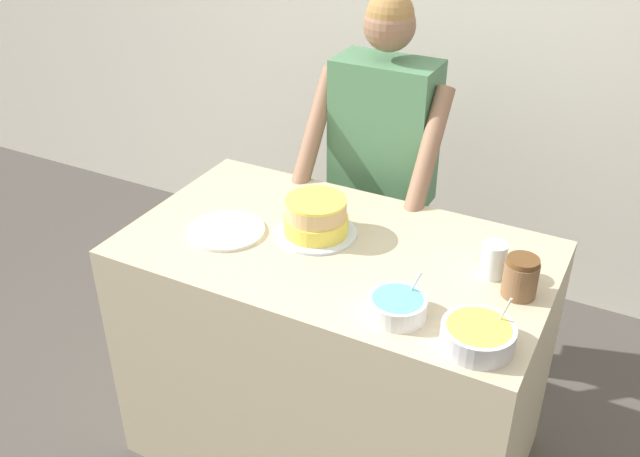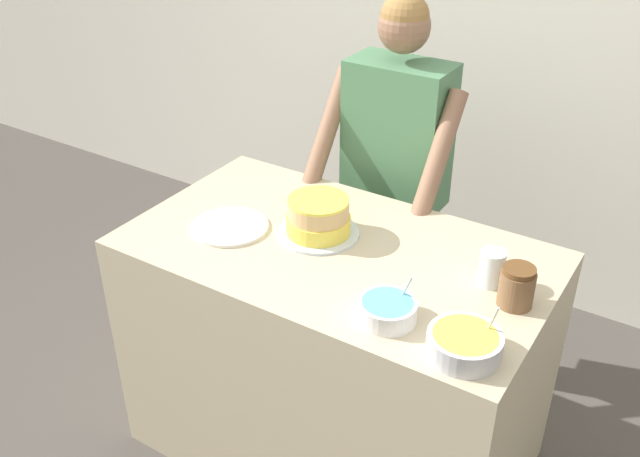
{
  "view_description": "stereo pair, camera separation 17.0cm",
  "coord_description": "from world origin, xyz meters",
  "px_view_note": "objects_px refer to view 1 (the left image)",
  "views": [
    {
      "loc": [
        0.91,
        -1.44,
        2.26
      ],
      "look_at": [
        -0.04,
        0.38,
        1.04
      ],
      "focal_mm": 40.0,
      "sensor_mm": 36.0,
      "label": 1
    },
    {
      "loc": [
        1.06,
        -1.36,
        2.26
      ],
      "look_at": [
        -0.04,
        0.38,
        1.04
      ],
      "focal_mm": 40.0,
      "sensor_mm": 36.0,
      "label": 2
    }
  ],
  "objects_px": {
    "cake": "(316,218)",
    "frosting_bowl_yellow": "(478,335)",
    "frosting_bowl_blue": "(397,306)",
    "person_baker": "(382,157)",
    "ceramic_plate": "(226,231)",
    "drinking_glass": "(494,260)",
    "stoneware_jar": "(521,277)"
  },
  "relations": [
    {
      "from": "ceramic_plate",
      "to": "stoneware_jar",
      "type": "distance_m",
      "value": 1.02
    },
    {
      "from": "frosting_bowl_blue",
      "to": "ceramic_plate",
      "type": "bearing_deg",
      "value": 166.95
    },
    {
      "from": "drinking_glass",
      "to": "frosting_bowl_blue",
      "type": "bearing_deg",
      "value": -119.61
    },
    {
      "from": "frosting_bowl_blue",
      "to": "ceramic_plate",
      "type": "height_order",
      "value": "frosting_bowl_blue"
    },
    {
      "from": "cake",
      "to": "ceramic_plate",
      "type": "relative_size",
      "value": 1.05
    },
    {
      "from": "person_baker",
      "to": "cake",
      "type": "bearing_deg",
      "value": -89.15
    },
    {
      "from": "stoneware_jar",
      "to": "frosting_bowl_blue",
      "type": "bearing_deg",
      "value": -137.08
    },
    {
      "from": "cake",
      "to": "ceramic_plate",
      "type": "xyz_separation_m",
      "value": [
        -0.29,
        -0.14,
        -0.06
      ]
    },
    {
      "from": "frosting_bowl_yellow",
      "to": "drinking_glass",
      "type": "relative_size",
      "value": 1.77
    },
    {
      "from": "frosting_bowl_yellow",
      "to": "ceramic_plate",
      "type": "distance_m",
      "value": 0.99
    },
    {
      "from": "person_baker",
      "to": "ceramic_plate",
      "type": "height_order",
      "value": "person_baker"
    },
    {
      "from": "frosting_bowl_blue",
      "to": "ceramic_plate",
      "type": "relative_size",
      "value": 0.64
    },
    {
      "from": "cake",
      "to": "frosting_bowl_blue",
      "type": "xyz_separation_m",
      "value": [
        0.43,
        -0.3,
        -0.03
      ]
    },
    {
      "from": "frosting_bowl_blue",
      "to": "cake",
      "type": "bearing_deg",
      "value": 144.89
    },
    {
      "from": "cake",
      "to": "frosting_bowl_blue",
      "type": "bearing_deg",
      "value": -35.11
    },
    {
      "from": "person_baker",
      "to": "frosting_bowl_yellow",
      "type": "distance_m",
      "value": 1.16
    },
    {
      "from": "drinking_glass",
      "to": "ceramic_plate",
      "type": "relative_size",
      "value": 0.43
    },
    {
      "from": "cake",
      "to": "frosting_bowl_yellow",
      "type": "height_order",
      "value": "frosting_bowl_yellow"
    },
    {
      "from": "drinking_glass",
      "to": "stoneware_jar",
      "type": "relative_size",
      "value": 0.9
    },
    {
      "from": "ceramic_plate",
      "to": "stoneware_jar",
      "type": "relative_size",
      "value": 2.09
    },
    {
      "from": "frosting_bowl_blue",
      "to": "drinking_glass",
      "type": "height_order",
      "value": "frosting_bowl_blue"
    },
    {
      "from": "frosting_bowl_blue",
      "to": "ceramic_plate",
      "type": "xyz_separation_m",
      "value": [
        -0.72,
        0.17,
        -0.03
      ]
    },
    {
      "from": "frosting_bowl_yellow",
      "to": "stoneware_jar",
      "type": "bearing_deg",
      "value": 82.18
    },
    {
      "from": "cake",
      "to": "drinking_glass",
      "type": "distance_m",
      "value": 0.62
    },
    {
      "from": "cake",
      "to": "frosting_bowl_blue",
      "type": "distance_m",
      "value": 0.53
    },
    {
      "from": "person_baker",
      "to": "frosting_bowl_yellow",
      "type": "bearing_deg",
      "value": -53.52
    },
    {
      "from": "frosting_bowl_yellow",
      "to": "cake",
      "type": "bearing_deg",
      "value": 154.25
    },
    {
      "from": "frosting_bowl_blue",
      "to": "drinking_glass",
      "type": "relative_size",
      "value": 1.49
    },
    {
      "from": "person_baker",
      "to": "cake",
      "type": "xyz_separation_m",
      "value": [
        0.01,
        -0.61,
        0.02
      ]
    },
    {
      "from": "person_baker",
      "to": "drinking_glass",
      "type": "distance_m",
      "value": 0.85
    },
    {
      "from": "frosting_bowl_blue",
      "to": "drinking_glass",
      "type": "bearing_deg",
      "value": 60.39
    },
    {
      "from": "drinking_glass",
      "to": "ceramic_plate",
      "type": "bearing_deg",
      "value": -169.47
    }
  ]
}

